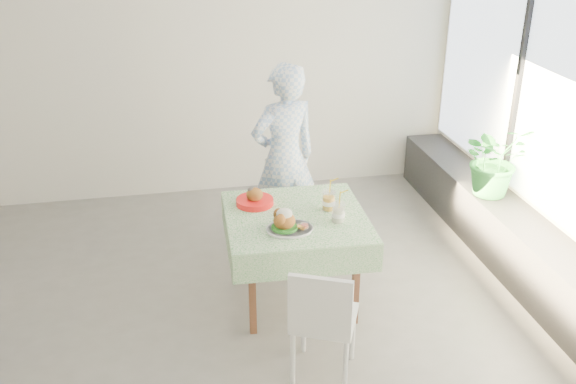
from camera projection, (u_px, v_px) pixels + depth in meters
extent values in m
plane|color=slate|center=(185.00, 330.00, 4.73)|extent=(6.00, 6.00, 0.00)
cube|color=silver|center=(163.00, 64.00, 6.38)|extent=(6.00, 0.02, 2.80)
cube|color=black|center=(536.00, 263.00, 5.12)|extent=(0.40, 4.80, 0.50)
cube|color=brown|center=(296.00, 219.00, 4.81)|extent=(0.93, 0.93, 0.04)
cube|color=white|center=(296.00, 216.00, 4.80)|extent=(1.08, 1.08, 0.01)
cube|color=white|center=(288.00, 207.00, 5.71)|extent=(0.41, 0.41, 0.04)
cube|color=white|center=(286.00, 178.00, 5.78)|extent=(0.38, 0.07, 0.38)
cube|color=white|center=(324.00, 318.00, 4.15)|extent=(0.53, 0.53, 0.04)
cube|color=white|center=(320.00, 306.00, 3.90)|extent=(0.38, 0.20, 0.40)
imported|color=#89ACDB|center=(284.00, 159.00, 5.55)|extent=(0.71, 0.57, 1.69)
cylinder|color=white|center=(290.00, 229.00, 4.58)|extent=(0.34, 0.34, 0.02)
cylinder|color=#145014|center=(284.00, 227.00, 4.56)|extent=(0.19, 0.19, 0.02)
ellipsoid|color=#935A23|center=(284.00, 221.00, 4.54)|extent=(0.16, 0.15, 0.12)
ellipsoid|color=white|center=(284.00, 214.00, 4.52)|extent=(0.11, 0.11, 0.08)
cylinder|color=#A61710|center=(304.00, 226.00, 4.57)|extent=(0.06, 0.06, 0.03)
cylinder|color=white|center=(329.00, 201.00, 4.86)|extent=(0.10, 0.10, 0.14)
cylinder|color=orange|center=(329.00, 203.00, 4.86)|extent=(0.09, 0.09, 0.10)
cylinder|color=white|center=(329.00, 192.00, 4.83)|extent=(0.11, 0.11, 0.01)
cylinder|color=gold|center=(330.00, 186.00, 4.81)|extent=(0.01, 0.04, 0.20)
cylinder|color=white|center=(338.00, 213.00, 4.68)|extent=(0.10, 0.10, 0.14)
cylinder|color=beige|center=(338.00, 215.00, 4.69)|extent=(0.09, 0.09, 0.10)
cylinder|color=white|center=(339.00, 204.00, 4.65)|extent=(0.10, 0.10, 0.01)
cylinder|color=gold|center=(340.00, 198.00, 4.63)|extent=(0.01, 0.04, 0.19)
cylinder|color=red|center=(255.00, 202.00, 4.96)|extent=(0.29, 0.29, 0.05)
cylinder|color=white|center=(255.00, 200.00, 4.96)|extent=(0.24, 0.24, 0.02)
ellipsoid|color=#935A23|center=(255.00, 195.00, 4.94)|extent=(0.13, 0.12, 0.11)
imported|color=#2A7F2E|center=(495.00, 159.00, 5.59)|extent=(0.62, 0.54, 0.66)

